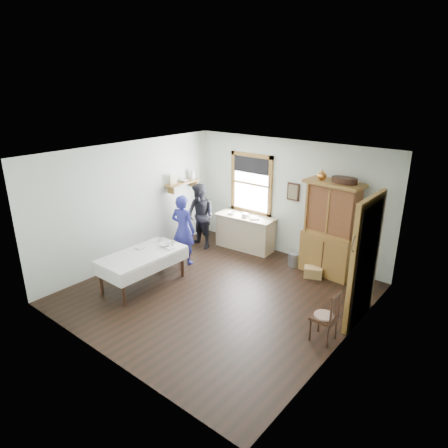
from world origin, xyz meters
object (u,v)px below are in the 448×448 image
object	(u,v)px
work_counter	(245,232)
figure_dark	(200,219)
dining_table	(143,269)
spindle_chair	(325,315)
pail	(294,259)
china_hutch	(330,229)
woman_blue	(183,232)
wicker_basket	(313,272)

from	to	relation	value
work_counter	figure_dark	size ratio (longest dim) A/B	0.98
dining_table	spindle_chair	xyz separation A→B (m)	(3.62, 0.61, 0.09)
spindle_chair	pail	distance (m)	2.72
china_hutch	figure_dark	distance (m)	3.12
dining_table	woman_blue	bearing A→B (deg)	94.84
spindle_chair	wicker_basket	world-z (taller)	spindle_chair
pail	figure_dark	distance (m)	2.45
dining_table	wicker_basket	bearing A→B (deg)	44.64
china_hutch	wicker_basket	bearing A→B (deg)	-107.14
spindle_chair	woman_blue	xyz separation A→B (m)	(-3.73, 0.66, 0.29)
work_counter	dining_table	xyz separation A→B (m)	(-0.47, -2.80, -0.07)
china_hutch	spindle_chair	size ratio (longest dim) A/B	2.28
china_hutch	dining_table	xyz separation A→B (m)	(-2.63, -2.81, -0.66)
work_counter	spindle_chair	world-z (taller)	spindle_chair
china_hutch	pail	distance (m)	1.13
china_hutch	dining_table	size ratio (longest dim) A/B	1.16
spindle_chair	wicker_basket	distance (m)	2.20
pail	wicker_basket	bearing A→B (deg)	-22.23
china_hutch	figure_dark	xyz separation A→B (m)	(-3.04, -0.65, -0.26)
woman_blue	figure_dark	distance (m)	0.95
pail	work_counter	bearing A→B (deg)	176.16
wicker_basket	work_counter	bearing A→B (deg)	170.56
work_counter	wicker_basket	xyz separation A→B (m)	(2.02, -0.34, -0.31)
spindle_chair	work_counter	bearing A→B (deg)	145.88
wicker_basket	dining_table	bearing A→B (deg)	-135.36
wicker_basket	figure_dark	size ratio (longest dim) A/B	0.25
dining_table	spindle_chair	size ratio (longest dim) A/B	1.96
china_hutch	spindle_chair	xyz separation A→B (m)	(0.99, -2.20, -0.56)
work_counter	wicker_basket	distance (m)	2.07
china_hutch	work_counter	bearing A→B (deg)	-175.51
china_hutch	wicker_basket	world-z (taller)	china_hutch
work_counter	spindle_chair	size ratio (longest dim) A/B	1.65
work_counter	dining_table	size ratio (longest dim) A/B	0.84
dining_table	wicker_basket	xyz separation A→B (m)	(2.49, 2.46, -0.24)
china_hutch	dining_table	bearing A→B (deg)	-128.89
woman_blue	wicker_basket	bearing A→B (deg)	-166.26
wicker_basket	woman_blue	xyz separation A→B (m)	(-2.60, -1.20, 0.63)
wicker_basket	figure_dark	distance (m)	2.99
china_hutch	pail	xyz separation A→B (m)	(-0.72, -0.11, -0.86)
spindle_chair	pail	xyz separation A→B (m)	(-1.72, 2.10, -0.29)
spindle_chair	figure_dark	bearing A→B (deg)	159.66
dining_table	woman_blue	distance (m)	1.33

